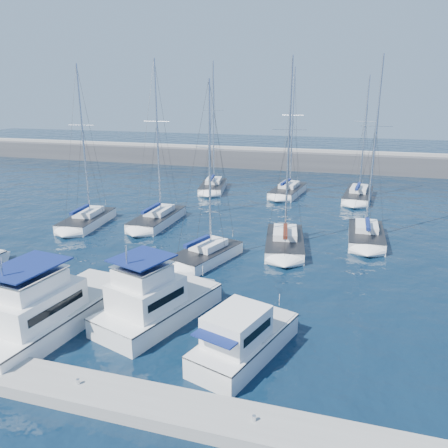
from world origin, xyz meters
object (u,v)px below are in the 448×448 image
(sailboat_mid_a, at_px, (87,220))
(sailboat_mid_c, at_px, (206,254))
(motor_yacht_stbd_inner, at_px, (154,303))
(sailboat_mid_e, at_px, (366,235))
(motor_yacht_stbd_outer, at_px, (243,340))
(sailboat_back_c, at_px, (358,195))
(sailboat_back_a, at_px, (213,186))
(sailboat_mid_d, at_px, (285,242))
(sailboat_mid_b, at_px, (158,218))
(motor_yacht_port_inner, at_px, (48,311))
(sailboat_back_b, at_px, (288,191))

(sailboat_mid_a, relative_size, sailboat_mid_c, 1.11)
(motor_yacht_stbd_inner, xyz_separation_m, sailboat_mid_a, (-14.93, 15.79, -0.59))
(sailboat_mid_a, distance_m, sailboat_mid_e, 27.29)
(sailboat_mid_e, bearing_deg, motor_yacht_stbd_outer, -107.69)
(sailboat_back_c, bearing_deg, motor_yacht_stbd_outer, -92.99)
(sailboat_mid_a, xyz_separation_m, sailboat_back_a, (7.28, 19.23, 0.01))
(motor_yacht_stbd_inner, distance_m, sailboat_mid_d, 15.72)
(motor_yacht_stbd_outer, relative_size, sailboat_mid_d, 0.45)
(motor_yacht_stbd_outer, bearing_deg, sailboat_mid_b, 142.46)
(motor_yacht_port_inner, bearing_deg, sailboat_mid_d, 65.35)
(motor_yacht_stbd_inner, bearing_deg, motor_yacht_port_inner, -136.52)
(motor_yacht_port_inner, relative_size, sailboat_mid_a, 0.68)
(sailboat_mid_b, height_order, sailboat_back_c, sailboat_mid_b)
(motor_yacht_stbd_outer, relative_size, sailboat_back_c, 0.48)
(motor_yacht_stbd_inner, height_order, sailboat_mid_e, sailboat_mid_e)
(sailboat_mid_b, bearing_deg, sailboat_back_c, 40.63)
(motor_yacht_stbd_inner, height_order, sailboat_mid_d, sailboat_mid_d)
(sailboat_mid_d, height_order, sailboat_back_a, sailboat_back_a)
(sailboat_mid_a, relative_size, sailboat_mid_b, 0.97)
(motor_yacht_port_inner, relative_size, sailboat_back_a, 0.63)
(sailboat_back_b, bearing_deg, motor_yacht_stbd_outer, -77.91)
(motor_yacht_stbd_outer, height_order, sailboat_back_c, sailboat_back_c)
(sailboat_mid_e, bearing_deg, sailboat_mid_a, -174.61)
(sailboat_mid_d, bearing_deg, motor_yacht_stbd_inner, -118.82)
(motor_yacht_stbd_inner, xyz_separation_m, sailboat_mid_c, (-0.19, 9.97, -0.59))
(motor_yacht_stbd_inner, xyz_separation_m, sailboat_back_b, (2.64, 35.17, -0.59))
(motor_yacht_port_inner, xyz_separation_m, sailboat_back_b, (8.04, 37.76, -0.59))
(motor_yacht_stbd_outer, distance_m, sailboat_mid_b, 24.89)
(motor_yacht_stbd_outer, relative_size, sailboat_mid_e, 0.45)
(sailboat_mid_b, bearing_deg, motor_yacht_port_inner, -81.81)
(sailboat_back_a, bearing_deg, sailboat_mid_c, -83.85)
(sailboat_mid_d, relative_size, sailboat_back_b, 0.99)
(sailboat_mid_d, relative_size, sailboat_back_c, 1.06)
(motor_yacht_stbd_inner, relative_size, sailboat_back_a, 0.50)
(sailboat_mid_c, distance_m, sailboat_back_c, 27.77)
(sailboat_back_a, bearing_deg, motor_yacht_stbd_inner, -88.12)
(sailboat_mid_b, relative_size, sailboat_back_a, 0.96)
(sailboat_mid_a, relative_size, sailboat_back_c, 1.04)
(motor_yacht_stbd_outer, height_order, sailboat_back_b, sailboat_back_b)
(sailboat_mid_a, bearing_deg, motor_yacht_stbd_outer, -46.70)
(sailboat_mid_c, bearing_deg, sailboat_mid_b, 151.83)
(sailboat_mid_b, xyz_separation_m, sailboat_mid_c, (8.11, -8.41, -0.00))
(sailboat_back_b, height_order, sailboat_back_c, sailboat_back_b)
(sailboat_mid_e, bearing_deg, sailboat_mid_d, -150.53)
(motor_yacht_port_inner, distance_m, sailboat_mid_d, 20.44)
(sailboat_back_b, bearing_deg, sailboat_mid_e, -52.71)
(sailboat_mid_c, xyz_separation_m, sailboat_back_c, (11.69, 25.19, -0.02))
(sailboat_mid_b, relative_size, sailboat_mid_c, 1.15)
(sailboat_mid_c, bearing_deg, sailboat_back_c, 82.97)
(sailboat_mid_c, distance_m, sailboat_mid_e, 15.17)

